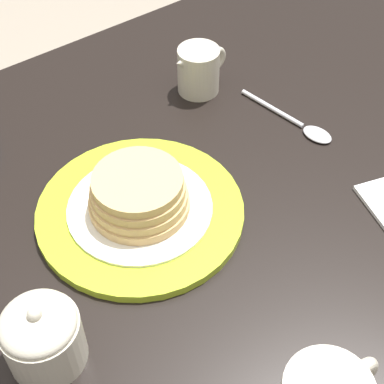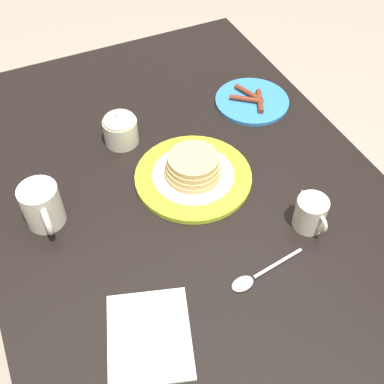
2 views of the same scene
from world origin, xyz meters
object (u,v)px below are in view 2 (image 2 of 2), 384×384
at_px(napkin, 149,336).
at_px(spoon, 256,276).
at_px(pancake_plate, 193,172).
at_px(side_plate_bacon, 252,101).
at_px(coffee_mug, 42,206).
at_px(sugar_bowl, 120,128).
at_px(creamer_pitcher, 310,213).

bearing_deg(napkin, spoon, 96.53).
bearing_deg(pancake_plate, napkin, -36.50).
distance_m(side_plate_bacon, spoon, 0.54).
xyz_separation_m(coffee_mug, sugar_bowl, (-0.17, 0.23, -0.01)).
height_order(side_plate_bacon, napkin, side_plate_bacon).
distance_m(pancake_plate, sugar_bowl, 0.22).
bearing_deg(napkin, sugar_bowl, 165.83).
xyz_separation_m(creamer_pitcher, napkin, (0.09, -0.39, -0.04)).
bearing_deg(coffee_mug, side_plate_bacon, 105.77).
distance_m(side_plate_bacon, coffee_mug, 0.61).
xyz_separation_m(pancake_plate, creamer_pitcher, (0.22, 0.16, 0.02)).
distance_m(pancake_plate, spoon, 0.29).
bearing_deg(creamer_pitcher, sugar_bowl, -146.76).
bearing_deg(side_plate_bacon, pancake_plate, -54.37).
height_order(coffee_mug, spoon, coffee_mug).
distance_m(pancake_plate, creamer_pitcher, 0.27).
relative_size(sugar_bowl, spoon, 0.55).
height_order(creamer_pitcher, spoon, creamer_pitcher).
bearing_deg(spoon, sugar_bowl, -167.64).
bearing_deg(coffee_mug, spoon, 47.26).
height_order(pancake_plate, side_plate_bacon, pancake_plate).
relative_size(side_plate_bacon, creamer_pitcher, 1.97).
xyz_separation_m(pancake_plate, sugar_bowl, (-0.19, -0.10, 0.02)).
distance_m(coffee_mug, creamer_pitcher, 0.55).
relative_size(pancake_plate, side_plate_bacon, 1.36).
xyz_separation_m(napkin, spoon, (-0.03, 0.23, 0.00)).
xyz_separation_m(coffee_mug, napkin, (0.33, 0.10, -0.05)).
bearing_deg(side_plate_bacon, sugar_bowl, -90.30).
height_order(side_plate_bacon, creamer_pitcher, creamer_pitcher).
height_order(pancake_plate, sugar_bowl, sugar_bowl).
bearing_deg(coffee_mug, creamer_pitcher, 64.18).
bearing_deg(napkin, side_plate_bacon, 135.46).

